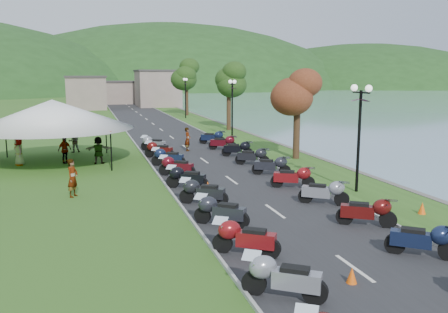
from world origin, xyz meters
TOP-DOWN VIEW (x-y plane):
  - road at (0.00, 40.00)m, footprint 7.00×120.00m
  - hills_backdrop at (0.00, 200.00)m, footprint 360.00×120.00m
  - far_building at (-2.00, 85.00)m, footprint 18.00×16.00m
  - moto_row_left at (-2.60, 13.30)m, footprint 2.60×41.18m
  - moto_row_right at (2.41, 17.93)m, footprint 2.60×36.37m
  - vendor_tent_main at (-9.18, 29.68)m, footprint 6.53×6.53m
  - tree_lakeside at (6.05, 27.07)m, footprint 2.52×2.52m
  - pedestrian_a at (-7.93, 20.81)m, footprint 0.72×0.79m
  - pedestrian_b at (-8.13, 33.91)m, footprint 0.83×0.53m
  - traffic_cone_near at (-0.60, 9.15)m, footprint 0.30×0.30m

SIDE VIEW (x-z plane):
  - hills_backdrop at x=0.00m, z-range -38.00..38.00m
  - pedestrian_a at x=-7.93m, z-range -0.88..0.88m
  - pedestrian_b at x=-8.13m, z-range -0.79..0.79m
  - road at x=0.00m, z-range 0.00..0.02m
  - traffic_cone_near at x=-0.60m, z-range 0.00..0.46m
  - moto_row_left at x=-2.60m, z-range 0.00..1.10m
  - moto_row_right at x=2.41m, z-range 0.00..1.10m
  - vendor_tent_main at x=-9.18m, z-range 0.00..4.00m
  - far_building at x=-2.00m, z-range 0.00..5.00m
  - tree_lakeside at x=6.05m, z-range 0.00..7.01m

